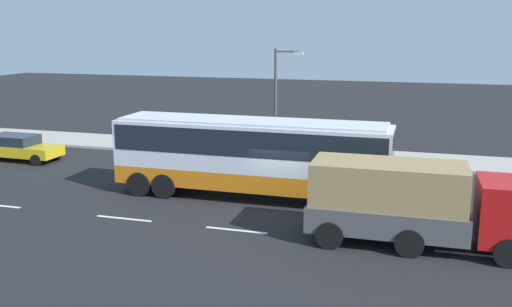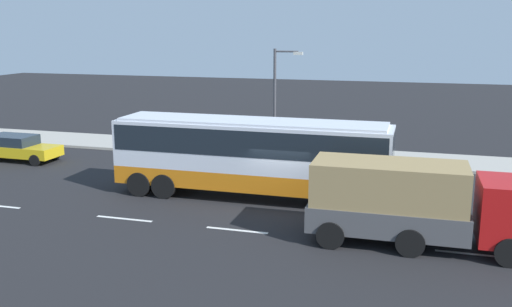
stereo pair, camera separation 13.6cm
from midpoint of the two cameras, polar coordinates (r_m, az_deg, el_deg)
name	(u,v)px [view 1 (the left image)]	position (r m, az deg, el deg)	size (l,w,h in m)	color
ground_plane	(282,205)	(24.22, 2.80, -5.20)	(120.00, 120.00, 0.00)	black
sidewalk_curb	(322,155)	(33.53, 6.77, -0.14)	(80.00, 4.00, 0.15)	#A8A399
lane_centreline	(194,226)	(21.83, -6.12, -7.26)	(31.97, 0.16, 0.01)	white
coach_bus	(251,150)	(24.67, -0.38, 0.35)	(12.16, 2.68, 3.50)	orange
cargo_truck	(414,202)	(20.13, 15.87, -4.69)	(7.47, 2.58, 2.88)	red
car_yellow_taxi	(18,147)	(34.84, -22.78, 0.62)	(4.75, 1.95, 1.46)	gold
pedestrian_near_curb	(354,141)	(32.35, 9.97, 1.23)	(0.32, 0.32, 1.72)	brown
pedestrian_at_crossing	(339,143)	(31.69, 8.55, 1.09)	(0.32, 0.32, 1.76)	brown
street_lamp	(279,95)	(31.79, 2.42, 5.89)	(1.65, 0.24, 6.14)	#47474C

